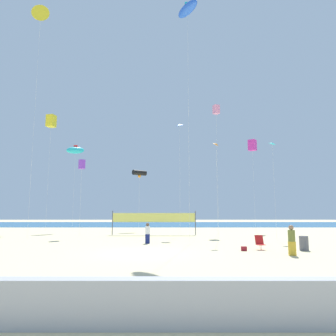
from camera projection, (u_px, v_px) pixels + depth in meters
name	position (u px, v px, depth m)	size (l,w,h in m)	color
ground_plane	(143.00, 253.00, 17.98)	(120.00, 120.00, 0.00)	beige
ocean_band	(160.00, 224.00, 53.54)	(120.00, 20.00, 0.01)	#28608C
boardwalk_ledge	(99.00, 303.00, 6.60)	(28.00, 0.44, 1.03)	#A8A8AD
beachgoer_olive_shirt	(292.00, 239.00, 17.04)	(0.38, 0.38, 1.67)	gold
beachgoer_white_shirt	(148.00, 232.00, 23.10)	(0.35, 0.35, 1.53)	navy
folding_beach_chair	(261.00, 242.00, 19.53)	(0.52, 0.65, 0.89)	red
trash_barrel	(305.00, 243.00, 19.06)	(0.55, 0.55, 0.89)	#595960
volleyball_net	(155.00, 218.00, 30.91)	(8.44, 0.09, 2.40)	#4C4C51
beach_handbag	(245.00, 249.00, 18.86)	(0.34, 0.17, 0.27)	maroon
kite_yellow_box	(52.00, 121.00, 37.26)	(1.11, 1.11, 13.93)	silver
kite_yellow_delta	(41.00, 14.00, 28.18)	(1.61, 0.64, 21.16)	silver
kite_pink_box	(217.00, 110.00, 35.50)	(0.82, 0.82, 14.53)	silver
kite_blue_inflatable	(188.00, 9.00, 24.94)	(1.97, 2.39, 19.33)	silver
kite_violet_box	(83.00, 164.00, 29.33)	(0.73, 0.73, 7.25)	silver
kite_black_tube	(140.00, 173.00, 37.81)	(1.80, 1.60, 7.35)	silver
kite_blue_diamond	(180.00, 126.00, 31.51)	(0.97, 0.97, 11.33)	silver
kite_cyan_inflatable	(76.00, 150.00, 37.67)	(2.33, 2.31, 10.40)	silver
kite_cyan_diamond	(273.00, 145.00, 26.97)	(0.66, 0.65, 8.45)	silver
kite_magenta_box	(253.00, 145.00, 37.30)	(1.15, 1.15, 10.96)	silver
kite_orange_diamond	(217.00, 146.00, 24.57)	(0.62, 0.62, 7.89)	silver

